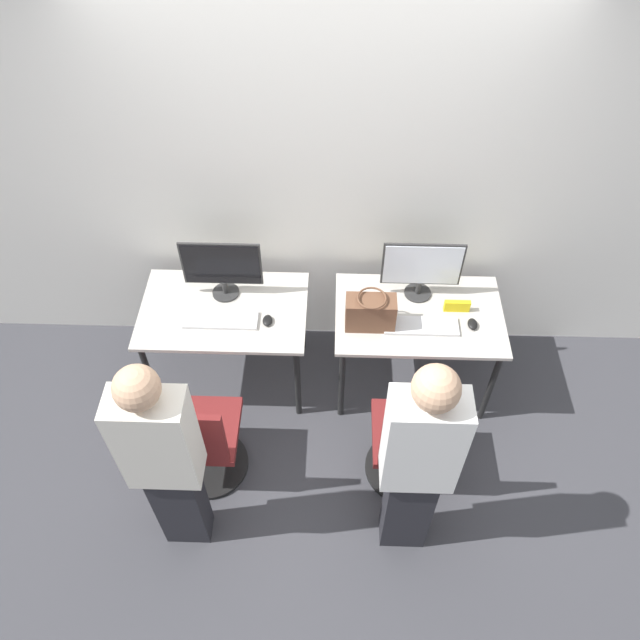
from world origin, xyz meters
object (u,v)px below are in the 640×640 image
(keyboard_right, at_px, (421,326))
(handbag, at_px, (371,312))
(person_right, at_px, (418,462))
(mouse_right, at_px, (473,324))
(person_left, at_px, (164,460))
(monitor_right, at_px, (422,268))
(mouse_left, at_px, (268,320))
(office_chair_right, at_px, (409,447))
(monitor_left, at_px, (222,267))
(office_chair_left, at_px, (201,443))
(keyboard_left, at_px, (221,320))

(keyboard_right, xyz_separation_m, handbag, (-0.31, 0.01, 0.11))
(keyboard_right, xyz_separation_m, person_right, (-0.11, -1.00, 0.15))
(keyboard_right, height_order, mouse_right, mouse_right)
(person_left, relative_size, monitor_right, 3.18)
(mouse_left, distance_m, office_chair_right, 1.14)
(keyboard_right, distance_m, office_chair_right, 0.73)
(monitor_left, bearing_deg, keyboard_right, -11.54)
(office_chair_left, relative_size, handbag, 3.00)
(mouse_left, bearing_deg, monitor_left, 140.25)
(keyboard_left, xyz_separation_m, office_chair_right, (1.15, -0.65, -0.35))
(keyboard_right, bearing_deg, mouse_left, 179.36)
(office_chair_left, bearing_deg, person_left, -98.73)
(office_chair_left, xyz_separation_m, monitor_right, (1.30, 0.93, 0.57))
(monitor_right, relative_size, person_right, 0.31)
(monitor_right, xyz_separation_m, office_chair_right, (-0.07, -0.92, -0.57))
(keyboard_left, relative_size, office_chair_left, 0.51)
(person_left, relative_size, mouse_right, 17.44)
(monitor_left, bearing_deg, person_left, -95.62)
(keyboard_right, height_order, handbag, handbag)
(office_chair_left, distance_m, mouse_right, 1.78)
(office_chair_right, bearing_deg, mouse_left, 143.29)
(office_chair_left, relative_size, keyboard_right, 1.98)
(mouse_left, bearing_deg, handbag, -0.08)
(monitor_left, xyz_separation_m, mouse_right, (1.54, -0.23, -0.21))
(mouse_right, height_order, handbag, handbag)
(keyboard_left, distance_m, person_right, 1.52)
(office_chair_right, bearing_deg, handbag, 110.48)
(monitor_left, height_order, person_right, person_right)
(person_left, bearing_deg, mouse_left, 68.05)
(mouse_left, xyz_separation_m, monitor_right, (0.94, 0.27, 0.21))
(mouse_left, height_order, person_left, person_left)
(monitor_right, relative_size, keyboard_right, 1.09)
(monitor_left, height_order, office_chair_left, monitor_left)
(mouse_right, bearing_deg, office_chair_left, -157.48)
(monitor_left, height_order, mouse_left, monitor_left)
(mouse_left, relative_size, person_right, 0.06)
(monitor_right, height_order, mouse_right, monitor_right)
(person_left, height_order, keyboard_right, person_left)
(keyboard_left, height_order, monitor_right, monitor_right)
(mouse_right, bearing_deg, mouse_left, -179.56)
(mouse_left, bearing_deg, monitor_right, 16.23)
(office_chair_right, height_order, handbag, handbag)
(person_left, bearing_deg, monitor_right, 43.83)
(mouse_right, xyz_separation_m, person_right, (-0.42, -1.02, 0.15))
(monitor_left, height_order, person_left, person_left)
(keyboard_left, bearing_deg, monitor_left, 90.00)
(office_chair_right, bearing_deg, monitor_left, 142.51)
(keyboard_right, relative_size, person_right, 0.28)
(mouse_left, xyz_separation_m, office_chair_left, (-0.36, -0.66, -0.36))
(keyboard_left, xyz_separation_m, mouse_right, (1.54, 0.01, 0.01))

